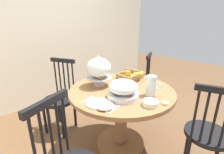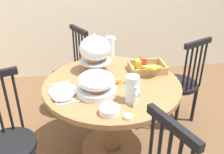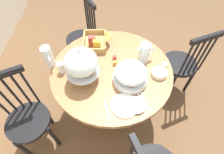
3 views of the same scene
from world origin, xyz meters
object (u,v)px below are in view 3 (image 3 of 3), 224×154
object	(u,v)px
fruit_platter_covered	(131,74)
orange_juice_pitcher	(144,54)
dining_table	(112,83)
butter_dish	(165,65)
cereal_basket	(96,42)
windsor_chair_near_window	(83,39)
windsor_chair_by_cabinet	(28,119)
windsor_chair_far_side	(181,65)
milk_pitcher	(48,57)
drinking_glass	(61,68)
pastry_stand_with_dome	(81,63)
china_plate_large	(125,106)
cereal_bowl	(159,73)
china_plate_small	(136,105)

from	to	relation	value
fruit_platter_covered	orange_juice_pitcher	distance (m)	0.28
dining_table	butter_dish	world-z (taller)	butter_dish
cereal_basket	butter_dish	bearing A→B (deg)	-115.34
windsor_chair_near_window	fruit_platter_covered	size ratio (longest dim) A/B	3.25
windsor_chair_by_cabinet	dining_table	bearing A→B (deg)	-65.98
windsor_chair_near_window	windsor_chair_far_side	bearing A→B (deg)	-113.04
windsor_chair_far_side	milk_pitcher	distance (m)	1.45
cereal_basket	butter_dish	size ratio (longest dim) A/B	5.27
milk_pitcher	windsor_chair_far_side	bearing A→B (deg)	-81.37
milk_pitcher	drinking_glass	xyz separation A→B (m)	(-0.09, -0.12, -0.04)
pastry_stand_with_dome	china_plate_large	distance (m)	0.48
windsor_chair_far_side	fruit_platter_covered	size ratio (longest dim) A/B	3.25
windsor_chair_by_cabinet	drinking_glass	distance (m)	0.58
china_plate_large	cereal_bowl	size ratio (longest dim) A/B	1.57
windsor_chair_near_window	cereal_bowl	distance (m)	1.21
cereal_basket	orange_juice_pitcher	bearing A→B (deg)	-117.79
windsor_chair_far_side	fruit_platter_covered	world-z (taller)	windsor_chair_far_side
drinking_glass	butter_dish	bearing A→B (deg)	-87.02
pastry_stand_with_dome	cereal_bowl	bearing A→B (deg)	-87.86
windsor_chair_far_side	china_plate_large	distance (m)	1.03
fruit_platter_covered	cereal_bowl	bearing A→B (deg)	-77.36
orange_juice_pitcher	china_plate_small	world-z (taller)	orange_juice_pitcher
orange_juice_pitcher	milk_pitcher	world-z (taller)	milk_pitcher
windsor_chair_near_window	drinking_glass	distance (m)	0.88
windsor_chair_by_cabinet	pastry_stand_with_dome	distance (m)	0.77
windsor_chair_far_side	cereal_basket	size ratio (longest dim) A/B	3.09
windsor_chair_near_window	orange_juice_pitcher	distance (m)	1.03
windsor_chair_far_side	cereal_basket	xyz separation A→B (m)	(0.05, 0.96, 0.33)
dining_table	windsor_chair_by_cabinet	size ratio (longest dim) A/B	1.15
butter_dish	china_plate_large	bearing A→B (deg)	135.72
windsor_chair_by_cabinet	windsor_chair_far_side	bearing A→B (deg)	-68.46
milk_pitcher	cereal_bowl	size ratio (longest dim) A/B	1.45
orange_juice_pitcher	china_plate_small	size ratio (longest dim) A/B	1.34
windsor_chair_far_side	china_plate_small	bearing A→B (deg)	136.85
fruit_platter_covered	orange_juice_pitcher	size ratio (longest dim) A/B	1.50
windsor_chair_near_window	fruit_platter_covered	xyz separation A→B (m)	(-0.93, -0.52, 0.37)
windsor_chair_near_window	windsor_chair_far_side	world-z (taller)	same
windsor_chair_by_cabinet	fruit_platter_covered	bearing A→B (deg)	-77.60
cereal_basket	china_plate_small	bearing A→B (deg)	-155.76
china_plate_large	drinking_glass	bearing A→B (deg)	55.59
windsor_chair_near_window	butter_dish	size ratio (longest dim) A/B	16.25
fruit_platter_covered	china_plate_large	distance (m)	0.27
pastry_stand_with_dome	china_plate_large	bearing A→B (deg)	-130.16
fruit_platter_covered	orange_juice_pitcher	xyz separation A→B (m)	(0.24, -0.15, 0.01)
orange_juice_pitcher	china_plate_large	size ratio (longest dim) A/B	0.91
orange_juice_pitcher	drinking_glass	size ratio (longest dim) A/B	1.82
windsor_chair_near_window	pastry_stand_with_dome	xyz separation A→B (m)	(-0.89, -0.12, 0.49)
china_plate_large	butter_dish	bearing A→B (deg)	-44.28
drinking_glass	windsor_chair_far_side	bearing A→B (deg)	-76.41
milk_pitcher	dining_table	bearing A→B (deg)	-97.12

